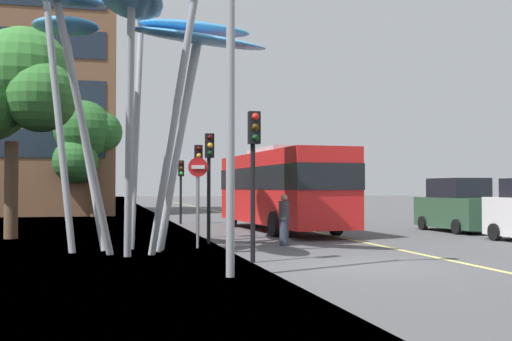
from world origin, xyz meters
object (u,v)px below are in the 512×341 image
car_parked_far (458,207)px  traffic_light_opposite (181,178)px  traffic_light_kerb_near (254,153)px  no_entry_sign (198,188)px  red_bus (280,186)px  street_lamp (251,57)px  pedestrian (284,220)px  leaf_sculpture (136,29)px  traffic_light_island_mid (198,171)px  traffic_light_kerb_far (209,164)px

car_parked_far → traffic_light_opposite: bearing=142.3°
traffic_light_kerb_near → no_entry_sign: size_ratio=1.34×
red_bus → car_parked_far: red_bus is taller
street_lamp → pedestrian: street_lamp is taller
leaf_sculpture → traffic_light_island_mid: leaf_sculpture is taller
traffic_light_opposite → no_entry_sign: (-0.98, -12.78, -0.51)m
traffic_light_kerb_far → traffic_light_opposite: 11.48m
traffic_light_kerb_near → traffic_light_kerb_far: bearing=92.4°
leaf_sculpture → traffic_light_island_mid: bearing=60.2°
traffic_light_kerb_near → car_parked_far: (10.86, 8.62, -1.66)m
red_bus → traffic_light_kerb_near: traffic_light_kerb_near is taller
car_parked_far → street_lamp: (-11.46, -10.89, 3.55)m
street_lamp → pedestrian: bearing=68.2°
pedestrian → red_bus: bearing=75.3°
traffic_light_kerb_far → traffic_light_island_mid: 2.34m
traffic_light_opposite → street_lamp: 19.28m
traffic_light_kerb_near → pedestrian: size_ratio=2.26×
traffic_light_island_mid → car_parked_far: traffic_light_island_mid is taller
traffic_light_kerb_far → car_parked_far: traffic_light_kerb_far is taller
traffic_light_kerb_far → traffic_light_opposite: bearing=87.9°
leaf_sculpture → street_lamp: bearing=-69.7°
traffic_light_kerb_near → no_entry_sign: bearing=101.0°
traffic_light_kerb_near → street_lamp: bearing=-104.9°
leaf_sculpture → traffic_light_opposite: size_ratio=2.82×
traffic_light_kerb_far → street_lamp: (-0.37, -7.66, 1.97)m
leaf_sculpture → traffic_light_opposite: leaf_sculpture is taller
pedestrian → leaf_sculpture: bearing=-170.7°
traffic_light_opposite → no_entry_sign: 12.82m
traffic_light_opposite → pedestrian: traffic_light_opposite is taller
traffic_light_kerb_far → traffic_light_island_mid: traffic_light_kerb_far is taller
red_bus → traffic_light_kerb_near: 11.45m
traffic_light_island_mid → traffic_light_opposite: size_ratio=1.06×
leaf_sculpture → car_parked_far: leaf_sculpture is taller
traffic_light_opposite → pedestrian: (1.81, -12.65, -1.52)m
traffic_light_opposite → no_entry_sign: traffic_light_opposite is taller
leaf_sculpture → no_entry_sign: leaf_sculpture is taller
traffic_light_kerb_near → leaf_sculpture: bearing=128.2°
street_lamp → leaf_sculpture: bearing=110.3°
traffic_light_island_mid → street_lamp: 10.23m
traffic_light_island_mid → traffic_light_kerb_near: bearing=-88.1°
leaf_sculpture → traffic_light_kerb_near: (2.72, -3.45, -3.77)m
traffic_light_island_mid → pedestrian: traffic_light_island_mid is taller
leaf_sculpture → no_entry_sign: size_ratio=3.27×
street_lamp → car_parked_far: bearing=43.5°
traffic_light_kerb_far → pedestrian: traffic_light_kerb_far is taller
traffic_light_kerb_far → pedestrian: (2.22, -1.18, -1.81)m
red_bus → traffic_light_island_mid: red_bus is taller
leaf_sculpture → street_lamp: (2.12, -5.71, -1.88)m
pedestrian → traffic_light_island_mid: bearing=122.5°
leaf_sculpture → pedestrian: size_ratio=5.52×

